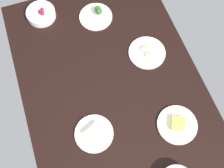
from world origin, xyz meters
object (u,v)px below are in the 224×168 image
at_px(bowl_berries, 41,14).
at_px(plate_eggs, 147,52).
at_px(plate_cheese, 177,125).
at_px(plate_sandwich, 94,133).
at_px(plate_broccoli, 96,15).

bearing_deg(bowl_berries, plate_eggs, -131.32).
bearing_deg(plate_cheese, plate_sandwich, 77.09).
xyz_separation_m(plate_broccoli, plate_eggs, (-0.33, -0.20, -0.00)).
bearing_deg(plate_eggs, plate_sandwich, 129.06).
relative_size(plate_broccoli, plate_sandwich, 1.02).
distance_m(plate_broccoli, bowl_berries, 0.33).
bearing_deg(bowl_berries, plate_broccoli, -109.75).
height_order(plate_broccoli, plate_eggs, plate_broccoli).
distance_m(plate_broccoli, plate_sandwich, 0.72).
relative_size(plate_broccoli, plate_cheese, 0.98).
relative_size(plate_eggs, bowl_berries, 1.22).
distance_m(plate_cheese, bowl_berries, 1.01).
bearing_deg(plate_sandwich, plate_eggs, -50.94).
bearing_deg(plate_eggs, plate_broccoli, 30.38).
xyz_separation_m(plate_cheese, bowl_berries, (0.88, 0.50, 0.01)).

